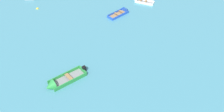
# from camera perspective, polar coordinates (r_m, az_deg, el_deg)

# --- Properties ---
(rowboat_white_cluster_inner) EXTENTS (3.18, 1.57, 0.94)m
(rowboat_white_cluster_inner) POSITION_cam_1_polar(r_m,az_deg,el_deg) (42.07, 5.50, 10.98)
(rowboat_white_cluster_inner) COLOR gray
(rowboat_white_cluster_inner) RESTS_ON ground_plane
(rowboat_blue_center) EXTENTS (2.86, 3.40, 1.03)m
(rowboat_blue_center) POSITION_cam_1_polar(r_m,az_deg,el_deg) (39.18, 2.20, 8.89)
(rowboat_blue_center) COLOR #99754C
(rowboat_blue_center) RESTS_ON ground_plane
(rowboat_green_outer_left) EXTENTS (3.77, 4.10, 1.27)m
(rowboat_green_outer_left) POSITION_cam_1_polar(r_m,az_deg,el_deg) (28.50, -10.74, -5.33)
(rowboat_green_outer_left) COLOR gray
(rowboat_green_outer_left) RESTS_ON ground_plane
(mooring_buoy_near_foreground) EXTENTS (0.38, 0.38, 0.38)m
(mooring_buoy_near_foreground) POSITION_cam_1_polar(r_m,az_deg,el_deg) (41.48, -14.74, 9.16)
(mooring_buoy_near_foreground) COLOR yellow
(mooring_buoy_near_foreground) RESTS_ON ground_plane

